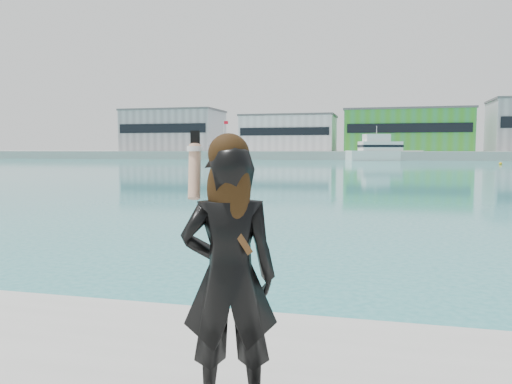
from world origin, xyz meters
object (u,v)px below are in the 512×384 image
motor_yacht (382,151)px  woman (229,269)px  buoy_near (500,165)px  buoy_far (192,164)px

motor_yacht → woman: bearing=-112.3°
motor_yacht → buoy_near: 33.14m
woman → buoy_near: bearing=-119.6°
motor_yacht → woman: size_ratio=9.54×
motor_yacht → buoy_near: bearing=-77.8°
buoy_near → buoy_far: (-48.51, -10.77, 0.00)m
buoy_near → woman: woman is taller
buoy_near → buoy_far: same height
buoy_far → woman: 78.96m
buoy_near → buoy_far: bearing=-167.5°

